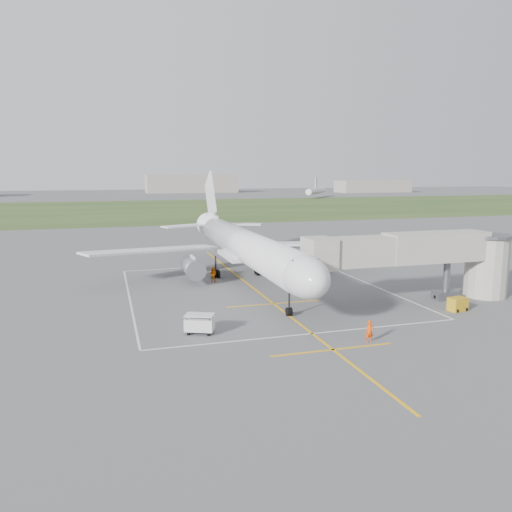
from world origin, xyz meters
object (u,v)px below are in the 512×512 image
object	(u,v)px
jet_bridge	(429,256)
ramp_worker_nose	(370,331)
baggage_cart	(200,324)
gpu_unit	(458,304)
ramp_worker_wing	(213,274)
airliner	(245,247)

from	to	relation	value
jet_bridge	ramp_worker_nose	distance (m)	16.11
baggage_cart	ramp_worker_nose	xyz separation A→B (m)	(12.45, -6.02, 0.04)
baggage_cart	gpu_unit	bearing A→B (deg)	22.21
baggage_cart	ramp_worker_wing	world-z (taller)	ramp_worker_wing
jet_bridge	ramp_worker_wing	bearing A→B (deg)	141.03
airliner	ramp_worker_nose	size ratio (longest dim) A/B	26.58
gpu_unit	airliner	bearing A→B (deg)	121.78
jet_bridge	gpu_unit	xyz separation A→B (m)	(0.54, -4.11, -4.10)
airliner	jet_bridge	size ratio (longest dim) A/B	2.00
airliner	ramp_worker_wing	xyz separation A→B (m)	(-3.71, 1.46, -3.48)
baggage_cart	ramp_worker_wing	xyz separation A→B (m)	(5.25, 19.46, 0.07)
baggage_cart	ramp_worker_nose	size ratio (longest dim) A/B	1.55
airliner	ramp_worker_nose	bearing A→B (deg)	-81.70
gpu_unit	ramp_worker_nose	world-z (taller)	ramp_worker_nose
airliner	ramp_worker_wing	world-z (taller)	airliner
jet_bridge	ramp_worker_wing	size ratio (longest dim) A/B	12.81
airliner	jet_bridge	bearing A→B (deg)	-42.19
baggage_cart	airliner	bearing A→B (deg)	86.59
airliner	baggage_cart	distance (m)	20.41
jet_bridge	ramp_worker_wing	xyz separation A→B (m)	(-19.43, 15.72, -3.83)
jet_bridge	gpu_unit	size ratio (longest dim) A/B	12.24
gpu_unit	ramp_worker_nose	distance (m)	13.95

